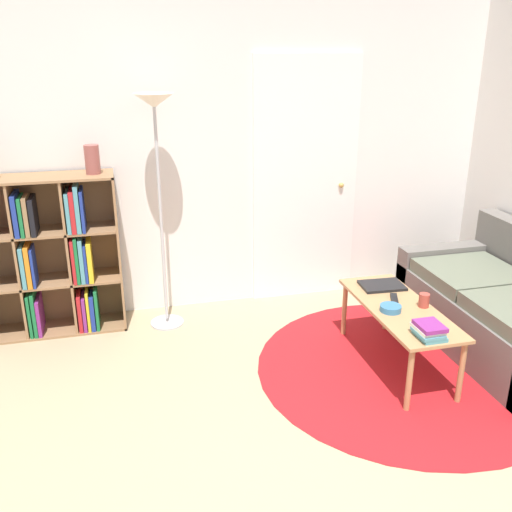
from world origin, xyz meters
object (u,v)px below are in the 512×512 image
at_px(coffee_table, 399,313).
at_px(cup, 424,300).
at_px(floor_lamp, 156,138).
at_px(laptop, 382,285).
at_px(couch, 512,313).
at_px(bowl, 391,308).
at_px(vase_on_shelf, 92,159).
at_px(bookshelf, 39,256).

height_order(coffee_table, cup, cup).
bearing_deg(floor_lamp, laptop, -24.32).
bearing_deg(couch, cup, -175.40).
relative_size(bowl, cup, 1.50).
xyz_separation_m(floor_lamp, bowl, (1.37, -1.06, -1.00)).
height_order(bowl, cup, cup).
bearing_deg(coffee_table, bowl, -151.98).
bearing_deg(vase_on_shelf, laptop, -22.17).
height_order(bookshelf, coffee_table, bookshelf).
bearing_deg(coffee_table, vase_on_shelf, 149.56).
bearing_deg(cup, coffee_table, 164.72).
relative_size(floor_lamp, coffee_table, 1.64).
bearing_deg(coffee_table, floor_lamp, 145.44).
xyz_separation_m(laptop, cup, (0.12, -0.37, 0.04)).
distance_m(bookshelf, bowl, 2.56).
bearing_deg(laptop, coffee_table, -95.55).
bearing_deg(cup, laptop, 107.79).
distance_m(floor_lamp, coffee_table, 2.07).
relative_size(laptop, bowl, 2.27).
bearing_deg(coffee_table, cup, -15.28).
xyz_separation_m(bookshelf, laptop, (2.39, -0.80, -0.16)).
bearing_deg(laptop, couch, -19.42).
xyz_separation_m(bookshelf, couch, (3.28, -1.11, -0.34)).
height_order(bowl, vase_on_shelf, vase_on_shelf).
height_order(couch, vase_on_shelf, vase_on_shelf).
bearing_deg(laptop, bowl, -108.13).
distance_m(bookshelf, couch, 3.48).
bearing_deg(laptop, floor_lamp, 155.68).
height_order(laptop, vase_on_shelf, vase_on_shelf).
height_order(floor_lamp, vase_on_shelf, floor_lamp).
bearing_deg(bowl, couch, 3.92).
xyz_separation_m(bookshelf, vase_on_shelf, (0.45, -0.00, 0.70)).
xyz_separation_m(coffee_table, cup, (0.15, -0.04, 0.10)).
height_order(bookshelf, bowl, bookshelf).
relative_size(bookshelf, laptop, 3.81).
height_order(cup, vase_on_shelf, vase_on_shelf).
distance_m(coffee_table, cup, 0.18).
bearing_deg(coffee_table, laptop, 84.45).
distance_m(bowl, vase_on_shelf, 2.33).
relative_size(coffee_table, bowl, 7.74).
relative_size(bookshelf, cup, 12.98).
height_order(couch, cup, couch).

